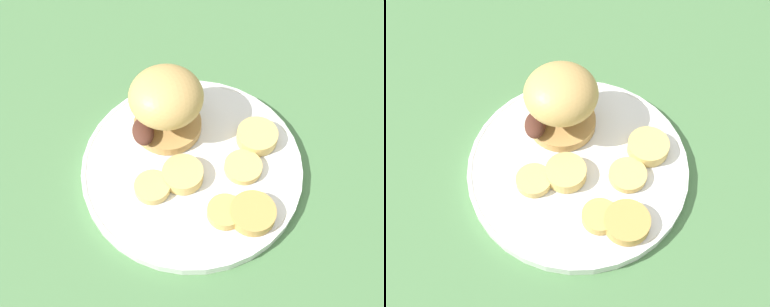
{
  "view_description": "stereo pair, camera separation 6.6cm",
  "coord_description": "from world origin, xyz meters",
  "views": [
    {
      "loc": [
        0.17,
        0.31,
        0.59
      ],
      "look_at": [
        0.0,
        0.0,
        0.04
      ],
      "focal_mm": 50.0,
      "sensor_mm": 36.0,
      "label": 1
    },
    {
      "loc": [
        0.11,
        0.34,
        0.59
      ],
      "look_at": [
        0.0,
        0.0,
        0.04
      ],
      "focal_mm": 50.0,
      "sensor_mm": 36.0,
      "label": 2
    }
  ],
  "objects": [
    {
      "name": "potato_round_4",
      "position": [
        -0.09,
        0.01,
        0.02
      ],
      "size": [
        0.05,
        0.05,
        0.02
      ],
      "primitive_type": "cylinder",
      "color": "#DBB766",
      "rests_on": "dinner_plate"
    },
    {
      "name": "dinner_plate",
      "position": [
        0.0,
        0.0,
        0.01
      ],
      "size": [
        0.28,
        0.28,
        0.02
      ],
      "color": "white",
      "rests_on": "ground_plane"
    },
    {
      "name": "potato_round_5",
      "position": [
        -0.0,
        0.08,
        0.02
      ],
      "size": [
        0.04,
        0.04,
        0.01
      ],
      "primitive_type": "cylinder",
      "color": "tan",
      "rests_on": "dinner_plate"
    },
    {
      "name": "sandwich",
      "position": [
        -0.0,
        -0.07,
        0.07
      ],
      "size": [
        0.11,
        0.11,
        0.1
      ],
      "color": "tan",
      "rests_on": "dinner_plate"
    },
    {
      "name": "potato_round_1",
      "position": [
        0.06,
        0.01,
        0.02
      ],
      "size": [
        0.04,
        0.04,
        0.01
      ],
      "primitive_type": "cylinder",
      "color": "#DBB766",
      "rests_on": "dinner_plate"
    },
    {
      "name": "potato_round_2",
      "position": [
        0.02,
        0.01,
        0.02
      ],
      "size": [
        0.05,
        0.05,
        0.02
      ],
      "primitive_type": "cylinder",
      "color": "#DBB766",
      "rests_on": "dinner_plate"
    },
    {
      "name": "potato_round_3",
      "position": [
        -0.03,
        0.1,
        0.02
      ],
      "size": [
        0.06,
        0.06,
        0.01
      ],
      "primitive_type": "cylinder",
      "color": "tan",
      "rests_on": "dinner_plate"
    },
    {
      "name": "potato_round_0",
      "position": [
        -0.05,
        0.04,
        0.02
      ],
      "size": [
        0.05,
        0.05,
        0.01
      ],
      "primitive_type": "cylinder",
      "color": "#DBB766",
      "rests_on": "dinner_plate"
    },
    {
      "name": "ground_plane",
      "position": [
        0.0,
        0.0,
        0.0
      ],
      "size": [
        4.0,
        4.0,
        0.0
      ],
      "primitive_type": "plane",
      "color": "#4C7A47"
    }
  ]
}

